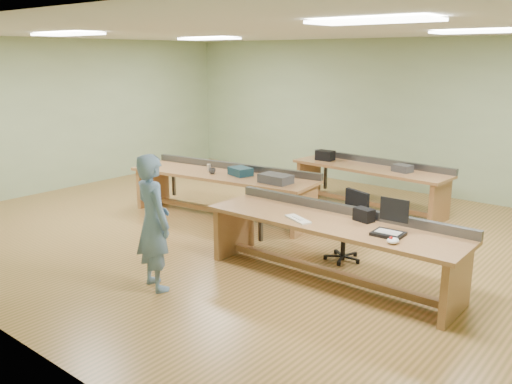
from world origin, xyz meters
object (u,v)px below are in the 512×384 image
(parts_bin_grey, at_px, (276,179))
(mug, at_px, (212,171))
(parts_bin_teal, at_px, (240,171))
(drinks_can, at_px, (209,167))
(camera_bag, at_px, (364,215))
(workbench_front, at_px, (332,235))
(task_chair, at_px, (346,235))
(person, at_px, (153,222))
(workbench_back, at_px, (370,177))
(workbench_mid, at_px, (223,184))
(laptop_base, at_px, (388,234))

(parts_bin_grey, bearing_deg, mug, -173.86)
(parts_bin_teal, height_order, parts_bin_grey, parts_bin_grey)
(drinks_can, bearing_deg, camera_bag, -14.78)
(workbench_front, bearing_deg, task_chair, 105.65)
(person, relative_size, parts_bin_teal, 4.35)
(workbench_front, bearing_deg, person, -135.15)
(mug, relative_size, drinks_can, 0.98)
(workbench_back, relative_size, person, 1.82)
(workbench_mid, bearing_deg, workbench_back, 43.69)
(workbench_back, relative_size, task_chair, 3.13)
(laptop_base, relative_size, drinks_can, 2.77)
(workbench_back, bearing_deg, camera_bag, -60.05)
(person, xyz_separation_m, drinks_can, (-1.67, 2.63, 0.01))
(workbench_front, bearing_deg, workbench_back, 109.52)
(workbench_mid, height_order, task_chair, task_chair)
(parts_bin_teal, distance_m, parts_bin_grey, 0.79)
(workbench_mid, relative_size, parts_bin_teal, 9.20)
(camera_bag, xyz_separation_m, drinks_can, (-3.44, 0.91, -0.02))
(camera_bag, bearing_deg, parts_bin_grey, 168.74)
(workbench_back, xyz_separation_m, camera_bag, (1.47, -2.98, 0.27))
(mug, bearing_deg, laptop_base, -16.35)
(workbench_back, xyz_separation_m, mug, (-1.77, -2.20, 0.24))
(workbench_back, bearing_deg, laptop_base, -55.82)
(person, xyz_separation_m, parts_bin_grey, (-0.25, 2.64, 0.02))
(workbench_front, xyz_separation_m, task_chair, (-0.21, 0.70, -0.22))
(parts_bin_teal, height_order, mug, parts_bin_teal)
(drinks_can, bearing_deg, workbench_front, -19.67)
(parts_bin_grey, bearing_deg, workbench_back, 75.24)
(workbench_mid, bearing_deg, parts_bin_teal, 3.20)
(drinks_can, bearing_deg, workbench_back, 46.57)
(camera_bag, distance_m, mug, 3.34)
(parts_bin_teal, bearing_deg, task_chair, -12.44)
(workbench_front, height_order, parts_bin_teal, parts_bin_teal)
(parts_bin_teal, bearing_deg, workbench_back, 56.32)
(workbench_back, height_order, person, person)
(parts_bin_grey, bearing_deg, workbench_mid, 179.33)
(workbench_mid, distance_m, workbench_back, 2.64)
(workbench_front, height_order, laptop_base, workbench_front)
(laptop_base, bearing_deg, workbench_mid, 158.49)
(person, bearing_deg, drinks_can, -41.66)
(person, bearing_deg, parts_bin_grey, -68.70)
(mug, bearing_deg, workbench_front, -18.76)
(workbench_front, relative_size, drinks_can, 27.18)
(workbench_mid, height_order, drinks_can, drinks_can)
(workbench_mid, height_order, laptop_base, workbench_mid)
(workbench_mid, height_order, parts_bin_teal, parts_bin_teal)
(workbench_front, bearing_deg, workbench_mid, 157.24)
(task_chair, height_order, parts_bin_grey, task_chair)
(person, distance_m, task_chair, 2.59)
(person, xyz_separation_m, parts_bin_teal, (-1.03, 2.72, 0.01))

